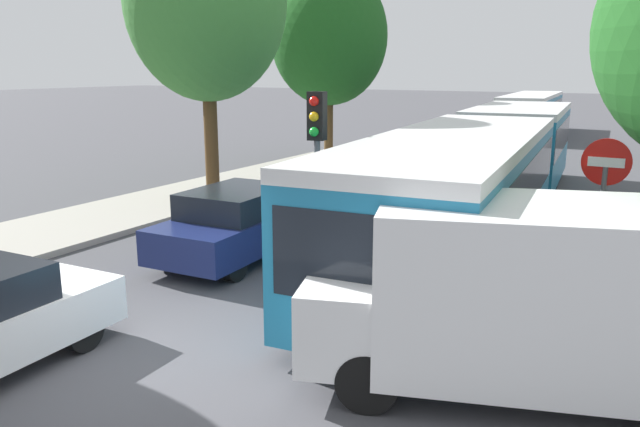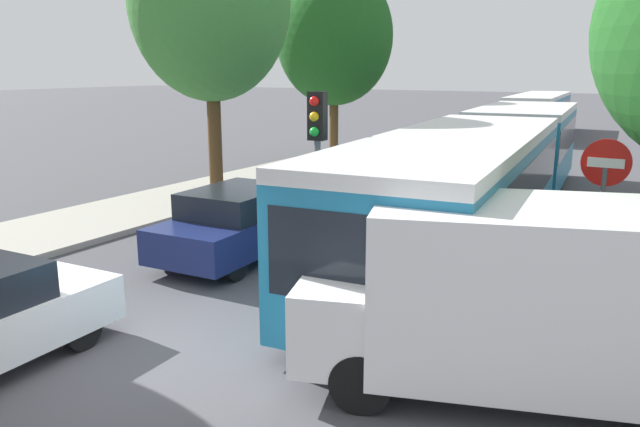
# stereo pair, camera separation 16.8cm
# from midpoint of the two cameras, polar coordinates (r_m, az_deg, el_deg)

# --- Properties ---
(ground_plane) EXTENTS (200.00, 200.00, 0.00)m
(ground_plane) POSITION_cam_midpoint_polar(r_m,az_deg,el_deg) (8.77, -16.38, -13.23)
(ground_plane) COLOR #47474C
(kerb_strip_left) EXTENTS (3.20, 42.44, 0.14)m
(kerb_strip_left) POSITION_cam_midpoint_polar(r_m,az_deg,el_deg) (25.25, -0.63, 4.61)
(kerb_strip_left) COLOR #9E998E
(kerb_strip_left) RESTS_ON ground
(articulated_bus) EXTENTS (4.28, 17.89, 2.63)m
(articulated_bus) POSITION_cam_midpoint_polar(r_m,az_deg,el_deg) (15.69, 14.87, 4.28)
(articulated_bus) COLOR teal
(articulated_bus) RESTS_ON ground
(city_bus_rear) EXTENTS (3.24, 11.12, 2.36)m
(city_bus_rear) POSITION_cam_midpoint_polar(r_m,az_deg,el_deg) (38.60, 18.63, 8.84)
(city_bus_rear) COLOR teal
(city_bus_rear) RESTS_ON ground
(queued_car_navy) EXTENTS (1.94, 4.24, 1.45)m
(queued_car_navy) POSITION_cam_midpoint_polar(r_m,az_deg,el_deg) (12.89, -7.67, -0.82)
(queued_car_navy) COLOR navy
(queued_car_navy) RESTS_ON ground
(queued_car_blue) EXTENTS (1.88, 4.10, 1.40)m
(queued_car_blue) POSITION_cam_midpoint_polar(r_m,az_deg,el_deg) (17.15, 2.94, 2.69)
(queued_car_blue) COLOR #284799
(queued_car_blue) RESTS_ON ground
(queued_car_silver) EXTENTS (1.83, 3.99, 1.36)m
(queued_car_silver) POSITION_cam_midpoint_polar(r_m,az_deg,el_deg) (22.43, 10.18, 4.93)
(queued_car_silver) COLOR #B7BABF
(queued_car_silver) RESTS_ON ground
(queued_car_black) EXTENTS (1.87, 4.09, 1.40)m
(queued_car_black) POSITION_cam_midpoint_polar(r_m,az_deg,el_deg) (27.12, 13.52, 6.21)
(queued_car_black) COLOR black
(queued_car_black) RESTS_ON ground
(white_van) EXTENTS (5.36, 3.40, 2.31)m
(white_van) POSITION_cam_midpoint_polar(r_m,az_deg,el_deg) (7.74, 18.53, -7.01)
(white_van) COLOR white
(white_van) RESTS_ON ground
(traffic_light) EXTENTS (0.35, 0.38, 3.40)m
(traffic_light) POSITION_cam_midpoint_polar(r_m,az_deg,el_deg) (11.76, -0.72, 6.70)
(traffic_light) COLOR #56595E
(traffic_light) RESTS_ON ground
(no_entry_sign) EXTENTS (0.70, 0.08, 2.82)m
(no_entry_sign) POSITION_cam_midpoint_polar(r_m,az_deg,el_deg) (10.20, 23.96, 1.02)
(no_entry_sign) COLOR #56595E
(no_entry_sign) RESTS_ON ground
(tree_left_mid) EXTENTS (4.44, 4.44, 8.36)m
(tree_left_mid) POSITION_cam_midpoint_polar(r_m,az_deg,el_deg) (18.22, -10.39, 18.16)
(tree_left_mid) COLOR #51381E
(tree_left_mid) RESTS_ON ground
(tree_left_far) EXTENTS (4.60, 4.60, 7.72)m
(tree_left_far) POSITION_cam_midpoint_polar(r_m,az_deg,el_deg) (25.39, 0.62, 15.88)
(tree_left_far) COLOR #51381E
(tree_left_far) RESTS_ON ground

